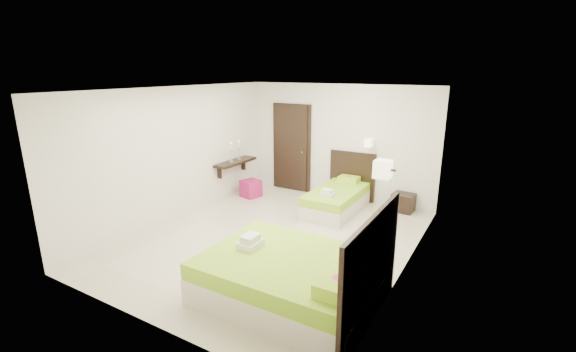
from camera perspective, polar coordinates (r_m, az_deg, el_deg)
The scene contains 7 objects.
floor at distance 6.93m, azimuth -1.99°, elevation -9.26°, with size 5.50×5.50×0.00m, color beige.
bed_single at distance 8.27m, azimuth 7.43°, elevation -3.18°, with size 1.07×1.79×1.48m.
bed_double at distance 5.12m, azimuth 1.08°, elevation -14.71°, with size 2.22×1.88×1.83m.
nightstand at distance 8.50m, azimuth 16.70°, elevation -3.77°, with size 0.43×0.38×0.38m, color black.
ottoman at distance 9.10m, azimuth -5.53°, elevation -1.85°, with size 0.39×0.39×0.39m, color #881248.
door at distance 9.41m, azimuth 0.52°, elevation 4.16°, with size 1.02×0.15×2.14m.
console_shelf at distance 9.05m, azimuth -7.83°, elevation 2.04°, with size 0.35×1.20×0.78m.
Camera 1 is at (3.37, -5.31, 2.91)m, focal length 24.00 mm.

